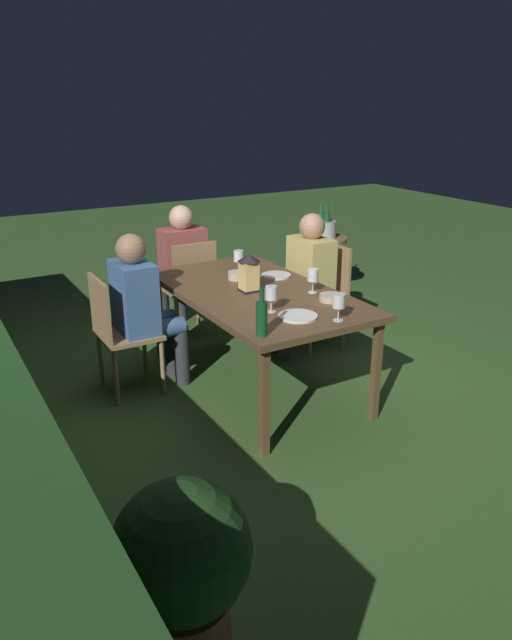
{
  "coord_description": "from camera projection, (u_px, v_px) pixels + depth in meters",
  "views": [
    {
      "loc": [
        -3.5,
        2.04,
        2.02
      ],
      "look_at": [
        0.0,
        0.0,
        0.52
      ],
      "focal_mm": 34.0,
      "sensor_mm": 36.0,
      "label": 1
    }
  ],
  "objects": [
    {
      "name": "plate_b",
      "position": [
        276.0,
        275.0,
        4.57
      ],
      "size": [
        0.22,
        0.22,
        0.01
      ],
      "primitive_type": "cylinder",
      "color": "silver",
      "rests_on": "dining_table"
    },
    {
      "name": "bowl_olives",
      "position": [
        237.0,
        275.0,
        4.49
      ],
      "size": [
        0.13,
        0.13,
        0.06
      ],
      "color": "#BCAD8E",
      "rests_on": "dining_table"
    },
    {
      "name": "chair_head_far",
      "position": [
        190.0,
        284.0,
        5.25
      ],
      "size": [
        0.4,
        0.42,
        0.87
      ],
      "color": "#9E7A51",
      "rests_on": "ground"
    },
    {
      "name": "wine_glass_d",
      "position": [
        271.0,
        294.0,
        3.78
      ],
      "size": [
        0.08,
        0.08,
        0.17
      ],
      "color": "silver",
      "rests_on": "dining_table"
    },
    {
      "name": "chair_side_right_b",
      "position": [
        118.0,
        329.0,
        4.24
      ],
      "size": [
        0.42,
        0.4,
        0.87
      ],
      "color": "#9E7A51",
      "rests_on": "ground"
    },
    {
      "name": "person_in_mustard",
      "position": [
        304.0,
        277.0,
        4.93
      ],
      "size": [
        0.38,
        0.47,
        1.15
      ],
      "color": "tan",
      "rests_on": "ground"
    },
    {
      "name": "ice_bucket",
      "position": [
        324.0,
        228.0,
        6.23
      ],
      "size": [
        0.26,
        0.26,
        0.34
      ],
      "color": "#B2B7BF",
      "rests_on": "side_table"
    },
    {
      "name": "wine_glass_c",
      "position": [
        239.0,
        257.0,
        4.65
      ],
      "size": [
        0.08,
        0.08,
        0.17
      ],
      "color": "silver",
      "rests_on": "dining_table"
    },
    {
      "name": "chair_side_left_b",
      "position": [
        323.0,
        291.0,
        5.07
      ],
      "size": [
        0.42,
        0.4,
        0.87
      ],
      "color": "#9E7A51",
      "rests_on": "ground"
    },
    {
      "name": "ground_plane",
      "position": [
        256.0,
        385.0,
        4.5
      ],
      "size": [
        16.0,
        16.0,
        0.0
      ],
      "primitive_type": "plane",
      "color": "#385B28"
    },
    {
      "name": "dining_table",
      "position": [
        256.0,
        297.0,
        4.26
      ],
      "size": [
        1.78,
        0.98,
        0.74
      ],
      "color": "brown",
      "rests_on": "ground"
    },
    {
      "name": "wine_glass_b",
      "position": [
        339.0,
        302.0,
        3.63
      ],
      "size": [
        0.08,
        0.08,
        0.17
      ],
      "color": "silver",
      "rests_on": "dining_table"
    },
    {
      "name": "bowl_bread",
      "position": [
        331.0,
        297.0,
        4.02
      ],
      "size": [
        0.16,
        0.16,
        0.04
      ],
      "color": "#BCAD8E",
      "rests_on": "dining_table"
    },
    {
      "name": "potted_plant_by_hedge",
      "position": [
        182.0,
        565.0,
        2.19
      ],
      "size": [
        0.52,
        0.52,
        0.75
      ],
      "color": "#9E5133",
      "rests_on": "ground"
    },
    {
      "name": "person_in_rust",
      "position": [
        180.0,
        262.0,
        5.36
      ],
      "size": [
        0.48,
        0.38,
        1.15
      ],
      "color": "#9E4C47",
      "rests_on": "ground"
    },
    {
      "name": "wine_glass_a",
      "position": [
        313.0,
        276.0,
        4.16
      ],
      "size": [
        0.08,
        0.08,
        0.17
      ],
      "color": "silver",
      "rests_on": "dining_table"
    },
    {
      "name": "side_table",
      "position": [
        322.0,
        258.0,
        6.34
      ],
      "size": [
        0.5,
        0.5,
        0.64
      ],
      "color": "brown",
      "rests_on": "ground"
    },
    {
      "name": "plate_a",
      "position": [
        298.0,
        316.0,
        3.73
      ],
      "size": [
        0.24,
        0.24,
        0.01
      ],
      "primitive_type": "cylinder",
      "color": "white",
      "rests_on": "dining_table"
    },
    {
      "name": "lantern_centerpiece",
      "position": [
        249.0,
        271.0,
        4.17
      ],
      "size": [
        0.15,
        0.15,
        0.27
      ],
      "color": "black",
      "rests_on": "dining_table"
    },
    {
      "name": "green_bottle_on_table",
      "position": [
        262.0,
        318.0,
        3.41
      ],
      "size": [
        0.07,
        0.07,
        0.29
      ],
      "color": "#144723",
      "rests_on": "dining_table"
    },
    {
      "name": "person_in_blue",
      "position": [
        144.0,
        304.0,
        4.28
      ],
      "size": [
        0.38,
        0.47,
        1.15
      ],
      "color": "#426699",
      "rests_on": "ground"
    }
  ]
}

